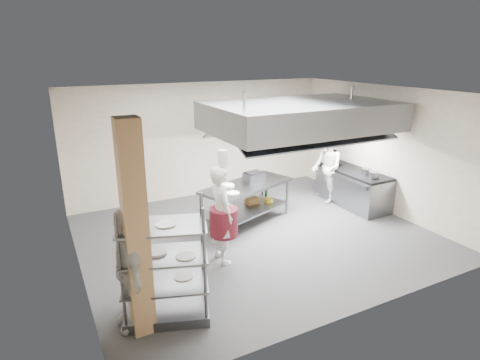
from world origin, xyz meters
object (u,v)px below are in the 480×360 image
pass_rack (164,262)px  chef_plating (129,269)px  chef_head (221,214)px  chef_line (326,168)px  island (247,203)px  cooking_range (353,189)px  griddle (254,177)px  stockpot (367,172)px

pass_rack → chef_plating: pass_rack is taller
pass_rack → chef_head: size_ratio=0.98×
chef_head → chef_line: chef_head is taller
island → chef_plating: 4.02m
cooking_range → chef_line: bearing=134.1°
pass_rack → griddle: size_ratio=4.34×
cooking_range → chef_head: bearing=-165.1°
chef_plating → island: bearing=129.8°
chef_head → chef_line: 4.03m
chef_line → stockpot: chef_line is taller
cooking_range → chef_line: size_ratio=1.11×
cooking_range → griddle: griddle is taller
chef_head → chef_plating: 2.21m
pass_rack → griddle: (2.91, 2.62, 0.11)m
chef_line → chef_plating: bearing=-42.8°
stockpot → griddle: bearing=164.0°
chef_line → pass_rack: bearing=-40.4°
cooking_range → griddle: (-2.69, 0.34, 0.59)m
griddle → stockpot: size_ratio=1.85×
island → chef_plating: chef_plating is taller
chef_line → griddle: (-2.21, -0.15, 0.11)m
chef_plating → chef_line: bearing=117.7°
island → chef_head: size_ratio=1.19×
pass_rack → chef_line: bearing=47.2°
griddle → stockpot: bearing=-23.1°
cooking_range → chef_plating: size_ratio=1.11×
cooking_range → chef_line: (-0.48, 0.50, 0.48)m
pass_rack → stockpot: pass_rack is taller
stockpot → pass_rack: bearing=-161.7°
chef_head → cooking_range: bearing=-74.4°
pass_rack → stockpot: bearing=37.0°
stockpot → island: bearing=167.2°
cooking_range → chef_head: chef_head is taller
chef_plating → pass_rack: bearing=86.4°
chef_line → chef_plating: 6.23m
chef_line → chef_plating: (-5.60, -2.73, -0.00)m
chef_head → chef_line: size_ratio=1.03×
island → chef_head: bearing=-152.8°
chef_plating → griddle: (3.39, 2.57, 0.11)m
chef_head → chef_plating: chef_head is taller
chef_head → stockpot: bearing=-80.0°
island → griddle: size_ratio=5.29×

